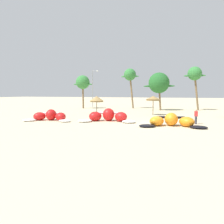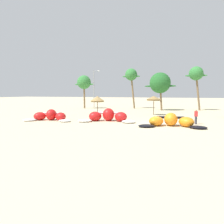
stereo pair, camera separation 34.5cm
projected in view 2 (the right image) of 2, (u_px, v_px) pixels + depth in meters
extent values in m
plane|color=beige|center=(157.00, 124.00, 22.90)|extent=(260.00, 260.00, 0.00)
ellipsoid|color=white|center=(30.00, 120.00, 25.74)|extent=(1.95, 1.84, 0.27)
ellipsoid|color=red|center=(40.00, 116.00, 26.45)|extent=(1.78, 1.92, 1.01)
ellipsoid|color=red|center=(51.00, 115.00, 26.55)|extent=(1.48, 1.72, 1.36)
ellipsoid|color=red|center=(61.00, 117.00, 26.00)|extent=(1.96, 1.96, 1.01)
ellipsoid|color=white|center=(65.00, 121.00, 25.00)|extent=(1.74, 1.49, 0.27)
cylinder|color=white|center=(53.00, 113.00, 27.07)|extent=(2.62, 0.67, 0.24)
cube|color=white|center=(51.00, 115.00, 26.40)|extent=(1.03, 0.71, 0.04)
ellipsoid|color=white|center=(85.00, 121.00, 24.91)|extent=(2.09, 2.02, 0.31)
ellipsoid|color=red|center=(95.00, 116.00, 25.73)|extent=(1.96, 2.05, 1.13)
ellipsoid|color=red|center=(108.00, 114.00, 25.84)|extent=(1.67, 1.82, 1.53)
ellipsoid|color=red|center=(121.00, 117.00, 25.22)|extent=(2.13, 2.13, 1.13)
ellipsoid|color=white|center=(128.00, 122.00, 24.08)|extent=(1.83, 1.68, 0.31)
cylinder|color=white|center=(109.00, 113.00, 26.38)|extent=(2.99, 0.78, 0.27)
cube|color=white|center=(108.00, 115.00, 25.69)|extent=(1.17, 0.75, 0.04)
ellipsoid|color=black|center=(147.00, 126.00, 21.09)|extent=(2.09, 1.96, 0.27)
ellipsoid|color=orange|center=(156.00, 121.00, 21.84)|extent=(1.94, 2.08, 0.99)
ellipsoid|color=orange|center=(171.00, 119.00, 21.91)|extent=(1.56, 1.83, 1.34)
ellipsoid|color=orange|center=(186.00, 122.00, 21.28)|extent=(2.11, 2.12, 0.99)
ellipsoid|color=black|center=(198.00, 127.00, 20.17)|extent=(1.90, 1.65, 0.27)
cylinder|color=black|center=(170.00, 117.00, 22.46)|extent=(2.84, 0.66, 0.26)
cube|color=black|center=(171.00, 120.00, 21.75)|extent=(1.10, 0.74, 0.04)
cylinder|color=brown|center=(97.00, 107.00, 35.56)|extent=(0.10, 0.10, 2.06)
cone|color=#9E7F4C|center=(97.00, 98.00, 35.43)|extent=(2.31, 2.31, 0.79)
cylinder|color=olive|center=(97.00, 101.00, 35.48)|extent=(2.19, 2.19, 0.20)
cylinder|color=brown|center=(154.00, 107.00, 32.48)|extent=(0.10, 0.10, 2.40)
cone|color=olive|center=(154.00, 98.00, 32.35)|extent=(2.21, 2.21, 0.52)
cylinder|color=olive|center=(154.00, 100.00, 32.38)|extent=(2.10, 2.10, 0.20)
cylinder|color=#383842|center=(196.00, 120.00, 23.01)|extent=(0.24, 0.24, 0.85)
cube|color=red|center=(196.00, 114.00, 22.95)|extent=(0.36, 0.22, 0.56)
sphere|color=tan|center=(196.00, 110.00, 22.91)|extent=(0.20, 0.20, 0.20)
cylinder|color=brown|center=(84.00, 95.00, 46.28)|extent=(0.42, 0.36, 5.68)
sphere|color=#337A38|center=(84.00, 82.00, 46.04)|extent=(2.96, 2.96, 2.96)
ellipsoid|color=#337A38|center=(79.00, 84.00, 46.46)|extent=(2.07, 0.50, 0.36)
ellipsoid|color=#337A38|center=(89.00, 84.00, 45.69)|extent=(2.07, 0.50, 0.36)
cylinder|color=brown|center=(133.00, 92.00, 46.37)|extent=(1.14, 0.36, 7.34)
sphere|color=#337A38|center=(131.00, 75.00, 46.17)|extent=(2.60, 2.60, 2.60)
ellipsoid|color=#337A38|center=(127.00, 76.00, 46.54)|extent=(1.82, 0.50, 0.36)
ellipsoid|color=#337A38|center=(136.00, 76.00, 45.86)|extent=(1.82, 0.50, 0.36)
cylinder|color=brown|center=(161.00, 97.00, 41.14)|extent=(0.75, 0.36, 5.30)
sphere|color=#236028|center=(160.00, 83.00, 40.96)|extent=(4.00, 4.00, 4.00)
ellipsoid|color=#236028|center=(152.00, 86.00, 41.54)|extent=(2.80, 0.50, 0.36)
ellipsoid|color=#236028|center=(169.00, 86.00, 40.49)|extent=(2.80, 0.50, 0.36)
cylinder|color=brown|center=(198.00, 92.00, 41.16)|extent=(1.20, 0.36, 7.10)
sphere|color=#337A38|center=(196.00, 73.00, 40.97)|extent=(2.68, 2.68, 2.68)
ellipsoid|color=#337A38|center=(190.00, 76.00, 41.36)|extent=(1.87, 0.50, 0.36)
ellipsoid|color=#337A38|center=(202.00, 75.00, 40.66)|extent=(1.87, 0.50, 0.36)
cylinder|color=gray|center=(94.00, 89.00, 50.99)|extent=(0.18, 0.18, 8.70)
cylinder|color=gray|center=(96.00, 71.00, 50.41)|extent=(1.23, 0.10, 0.10)
ellipsoid|color=silver|center=(98.00, 71.00, 50.20)|extent=(0.56, 0.24, 0.20)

